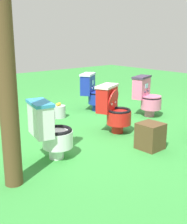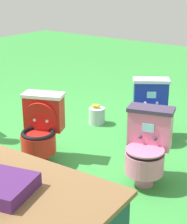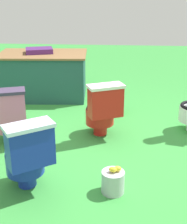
{
  "view_description": "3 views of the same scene",
  "coord_description": "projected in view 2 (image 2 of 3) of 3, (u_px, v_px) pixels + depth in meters",
  "views": [
    {
      "loc": [
        3.11,
        3.46,
        1.48
      ],
      "look_at": [
        0.2,
        0.08,
        0.3
      ],
      "focal_mm": 48.14,
      "sensor_mm": 36.0,
      "label": 1
    },
    {
      "loc": [
        -2.71,
        2.98,
        1.92
      ],
      "look_at": [
        -0.21,
        -0.32,
        0.42
      ],
      "focal_mm": 61.51,
      "sensor_mm": 36.0,
      "label": 2
    },
    {
      "loc": [
        0.18,
        -3.52,
        1.86
      ],
      "look_at": [
        -0.08,
        0.01,
        0.45
      ],
      "focal_mm": 52.04,
      "sensor_mm": 36.0,
      "label": 3
    }
  ],
  "objects": [
    {
      "name": "toilet_pink",
      "position": [
        147.0,
        146.0,
        3.64
      ],
      "size": [
        0.53,
        0.59,
        0.73
      ],
      "rotation": [
        0.0,
        0.0,
        0.31
      ],
      "color": "pink",
      "rests_on": "ground"
    },
    {
      "name": "toilet_blue",
      "position": [
        151.0,
        110.0,
        4.62
      ],
      "size": [
        0.61,
        0.63,
        0.73
      ],
      "rotation": [
        0.0,
        0.0,
        0.6
      ],
      "color": "#192D9E",
      "rests_on": "ground"
    },
    {
      "name": "toilet_red",
      "position": [
        41.0,
        128.0,
        4.07
      ],
      "size": [
        0.57,
        0.61,
        0.73
      ],
      "rotation": [
        0.0,
        0.0,
        0.41
      ],
      "color": "red",
      "rests_on": "ground"
    },
    {
      "name": "lemon_bucket",
      "position": [
        97.0,
        115.0,
        5.16
      ],
      "size": [
        0.22,
        0.22,
        0.28
      ],
      "color": "#B7B7BF",
      "rests_on": "ground"
    },
    {
      "name": "ground",
      "position": [
        62.0,
        150.0,
        4.42
      ],
      "size": [
        14.0,
        14.0,
        0.0
      ],
      "primitive_type": "plane",
      "color": "green"
    }
  ]
}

